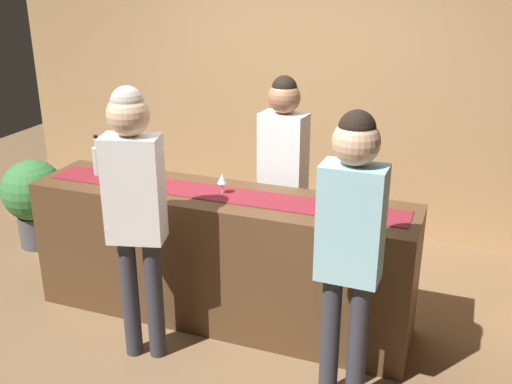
% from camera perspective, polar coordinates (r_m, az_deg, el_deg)
% --- Properties ---
extents(ground_plane, '(10.00, 10.00, 0.00)m').
position_cam_1_polar(ground_plane, '(4.47, -3.30, -11.72)').
color(ground_plane, brown).
extents(back_wall, '(6.00, 0.12, 2.90)m').
position_cam_1_polar(back_wall, '(5.63, 4.32, 11.09)').
color(back_wall, tan).
rests_on(back_wall, ground).
extents(bar_counter, '(2.69, 0.60, 0.96)m').
position_cam_1_polar(bar_counter, '(4.23, -3.44, -6.25)').
color(bar_counter, '#543821').
rests_on(bar_counter, ground).
extents(counter_runner_cloth, '(2.56, 0.28, 0.01)m').
position_cam_1_polar(counter_runner_cloth, '(4.03, -3.58, -0.14)').
color(counter_runner_cloth, maroon).
rests_on(counter_runner_cloth, bar_counter).
extents(wine_bottle_clear, '(0.07, 0.07, 0.30)m').
position_cam_1_polar(wine_bottle_clear, '(4.51, -14.96, 2.98)').
color(wine_bottle_clear, '#B2C6C1').
rests_on(wine_bottle_clear, bar_counter).
extents(wine_bottle_amber, '(0.07, 0.07, 0.30)m').
position_cam_1_polar(wine_bottle_amber, '(4.33, -12.91, 2.40)').
color(wine_bottle_amber, brown).
rests_on(wine_bottle_amber, bar_counter).
extents(wine_glass_near_customer, '(0.07, 0.07, 0.14)m').
position_cam_1_polar(wine_glass_near_customer, '(3.69, 7.07, -0.63)').
color(wine_glass_near_customer, silver).
rests_on(wine_glass_near_customer, bar_counter).
extents(wine_glass_mid_counter, '(0.07, 0.07, 0.14)m').
position_cam_1_polar(wine_glass_mid_counter, '(4.23, -10.08, 2.09)').
color(wine_glass_mid_counter, silver).
rests_on(wine_glass_mid_counter, bar_counter).
extents(wine_glass_far_end, '(0.07, 0.07, 0.14)m').
position_cam_1_polar(wine_glass_far_end, '(3.99, -3.28, 1.22)').
color(wine_glass_far_end, silver).
rests_on(wine_glass_far_end, bar_counter).
extents(bartender, '(0.36, 0.24, 1.68)m').
position_cam_1_polar(bartender, '(4.43, 2.62, 2.89)').
color(bartender, '#26262B').
rests_on(bartender, ground).
extents(customer_sipping, '(0.34, 0.25, 1.75)m').
position_cam_1_polar(customer_sipping, '(3.18, 9.08, -3.85)').
color(customer_sipping, '#33333D').
rests_on(customer_sipping, ground).
extents(customer_browsing, '(0.38, 0.28, 1.78)m').
position_cam_1_polar(customer_browsing, '(3.62, -11.59, -0.44)').
color(customer_browsing, '#33333D').
rests_on(customer_browsing, ground).
extents(potted_plant_tall, '(0.55, 0.55, 0.81)m').
position_cam_1_polar(potted_plant_tall, '(5.67, -20.55, -0.47)').
color(potted_plant_tall, '#4C4C51').
rests_on(potted_plant_tall, ground).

